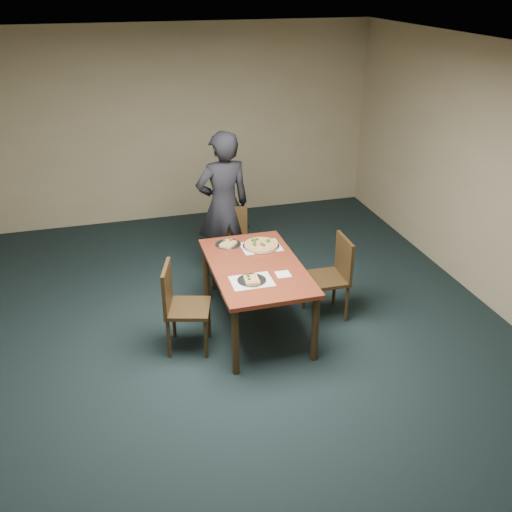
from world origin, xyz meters
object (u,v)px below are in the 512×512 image
object	(u,v)px
chair_far	(229,241)
pizza_pan	(261,245)
diner	(223,206)
chair_left	(180,303)
chair_right	(333,273)
slice_plate_far	(228,244)
dining_table	(256,273)
slice_plate_near	(252,280)

from	to	relation	value
chair_far	pizza_pan	size ratio (longest dim) A/B	2.30
diner	pizza_pan	distance (m)	0.91
chair_left	diner	bearing A→B (deg)	-12.48
chair_left	chair_right	bearing A→B (deg)	-68.23
pizza_pan	slice_plate_far	distance (m)	0.36
chair_right	diner	distance (m)	1.59
chair_far	dining_table	bearing A→B (deg)	-71.20
chair_left	slice_plate_near	xyz separation A→B (m)	(0.68, -0.18, 0.25)
dining_table	slice_plate_far	size ratio (longest dim) A/B	5.36
chair_left	slice_plate_near	size ratio (longest dim) A/B	3.25
dining_table	diner	world-z (taller)	diner
dining_table	pizza_pan	world-z (taller)	pizza_pan
chair_left	slice_plate_near	world-z (taller)	chair_left
chair_left	dining_table	bearing A→B (deg)	-64.65
chair_right	chair_far	bearing A→B (deg)	-139.34
chair_far	slice_plate_far	distance (m)	0.65
slice_plate_near	chair_left	bearing A→B (deg)	165.18
chair_right	dining_table	bearing A→B (deg)	-86.45
dining_table	chair_right	world-z (taller)	chair_right
pizza_pan	slice_plate_near	bearing A→B (deg)	-112.71
chair_left	chair_right	size ratio (longest dim) A/B	1.00
diner	slice_plate_far	size ratio (longest dim) A/B	6.47
dining_table	chair_far	xyz separation A→B (m)	(-0.02, 1.11, -0.14)
dining_table	diner	distance (m)	1.30
chair_right	diner	size ratio (longest dim) A/B	0.50
diner	slice_plate_near	bearing A→B (deg)	79.92
dining_table	pizza_pan	xyz separation A→B (m)	(0.16, 0.39, 0.12)
dining_table	chair_far	world-z (taller)	chair_far
diner	pizza_pan	bearing A→B (deg)	96.40
pizza_pan	chair_right	bearing A→B (deg)	-26.77
slice_plate_far	dining_table	bearing A→B (deg)	-72.91
dining_table	chair_right	xyz separation A→B (m)	(0.87, 0.04, -0.14)
chair_far	slice_plate_near	xyz separation A→B (m)	(-0.11, -1.42, 0.25)
slice_plate_far	pizza_pan	bearing A→B (deg)	-22.89
chair_right	slice_plate_far	bearing A→B (deg)	-114.45
slice_plate_near	diner	bearing A→B (deg)	86.89
pizza_pan	slice_plate_far	xyz separation A→B (m)	(-0.33, 0.14, -0.01)
dining_table	chair_far	size ratio (longest dim) A/B	1.65
pizza_pan	slice_plate_near	xyz separation A→B (m)	(-0.30, -0.71, -0.01)
slice_plate_near	slice_plate_far	world-z (taller)	slice_plate_near
slice_plate_far	chair_far	bearing A→B (deg)	75.85
chair_far	diner	bearing A→B (deg)	117.88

